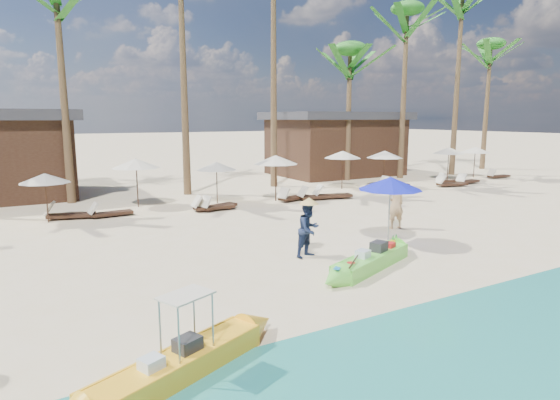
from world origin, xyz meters
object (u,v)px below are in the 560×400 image
green_canoe (371,260)px  yellow_canoe (178,365)px  blue_umbrella (390,183)px  tourist (396,204)px

green_canoe → yellow_canoe: yellow_canoe is taller
green_canoe → blue_umbrella: (2.04, 1.62, 1.70)m
green_canoe → tourist: (3.69, 3.08, 0.68)m
green_canoe → blue_umbrella: bearing=16.6°
blue_umbrella → yellow_canoe: bearing=-152.0°
yellow_canoe → tourist: bearing=7.5°
yellow_canoe → blue_umbrella: bearing=4.9°
tourist → blue_umbrella: bearing=50.9°
green_canoe → tourist: size_ratio=2.65×
yellow_canoe → tourist: size_ratio=2.60×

